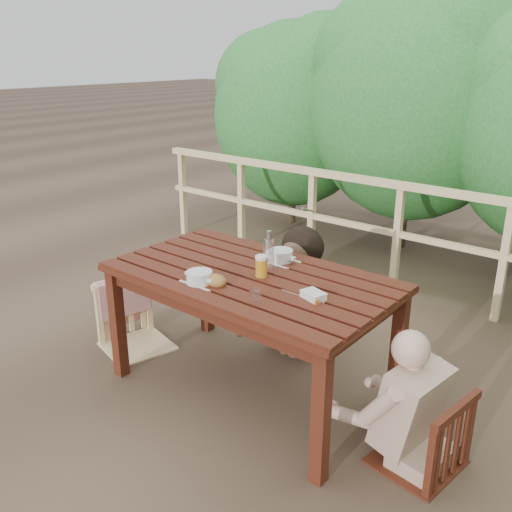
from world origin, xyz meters
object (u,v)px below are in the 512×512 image
Objects in this scene: diner_right at (434,365)px; bread_roll at (216,281)px; chair_left at (133,290)px; bottle at (269,253)px; chair_right at (424,394)px; chair_far at (314,275)px; woman at (316,251)px; table at (251,334)px; butter_tub at (313,297)px; beer_glass at (261,267)px; soup_far at (281,257)px; tumbler at (256,297)px; soup_near at (199,278)px.

diner_right is 1.24m from bread_roll.
bottle is (1.06, 0.20, 0.47)m from chair_left.
bread_roll reaches higher than chair_right.
chair_right is at bearing -3.00° from bottle.
woman is at bearing 89.83° from chair_far.
butter_tub reaches higher than table.
chair_far is 8.02× the size of butter_tub.
butter_tub is (1.48, 0.05, 0.36)m from chair_left.
chair_right is at bearing 97.60° from diner_right.
beer_glass is at bearing -86.10° from bottle.
chair_far reaches higher than soup_far.
tumbler is at bearing -62.07° from chair_right.
tumbler is (0.35, -1.10, 0.31)m from chair_far.
diner_right is 1.12m from bottle.
soup_near is at bearing -93.05° from chair_far.
bottle reaches higher than bread_roll.
woman is 10.64× the size of bread_roll.
chair_left is 0.95m from soup_near.
bottle is (0.15, -0.75, 0.23)m from woman.
chair_right is at bearing -72.02° from chair_left.
soup_near is at bearing -118.95° from bottle.
chair_far is at bearing 91.99° from bread_roll.
butter_tub is (0.22, 0.22, -0.01)m from tumbler.
beer_glass is 0.52× the size of bottle.
woman is 1.16× the size of diner_right.
tumbler is 0.31m from butter_tub.
woman reaches higher than tumbler.
chair_far is at bearing 87.12° from soup_near.
beer_glass is at bearing -81.20° from chair_right.
chair_right is 3.34× the size of soup_near.
bread_roll reaches higher than butter_tub.
soup_far is 1.99× the size of bread_roll.
woman is 1.14m from soup_near.
woman is (0.91, 0.95, 0.24)m from chair_left.
soup_far reaches higher than bread_roll.
chair_right is at bearing -33.46° from chair_far.
chair_far is at bearing 101.09° from beer_glass.
chair_far reaches higher than bread_roll.
soup_near is at bearing -87.73° from chair_left.
beer_glass is at bearing -173.51° from butter_tub.
tumbler reaches higher than chair_right.
diner_right is (1.23, -0.78, 0.09)m from chair_far.
chair_left is at bearing -78.51° from chair_right.
bread_roll is at bearing -88.18° from chair_far.
chair_right is 0.18m from diner_right.
butter_tub is at bearing 122.31° from woman.
woman is 0.80m from bottle.
beer_glass is (0.16, -0.83, 0.16)m from woman.
table is at bearing 95.31° from woman.
beer_glass is at bearing -69.43° from chair_left.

